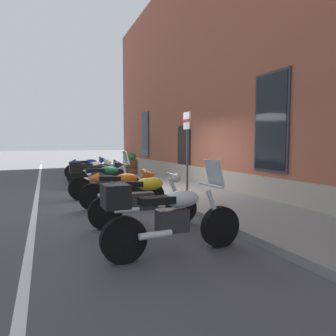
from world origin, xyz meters
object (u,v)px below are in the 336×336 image
(motorcycle_green_touring, at_px, (102,179))
(motorcycle_orange_sport, at_px, (126,186))
(motorcycle_silver_touring, at_px, (168,216))
(motorcycle_blue_sport, at_px, (90,167))
(parking_sign, at_px, (187,142))
(motorcycle_white_sport, at_px, (95,170))
(barrel_planter, at_px, (132,165))
(motorcycle_black_sport, at_px, (102,173))
(motorcycle_yellow_naked, at_px, (145,201))

(motorcycle_green_touring, xyz_separation_m, motorcycle_orange_sport, (1.60, 0.28, -0.02))
(motorcycle_silver_touring, bearing_deg, motorcycle_green_touring, -179.35)
(motorcycle_blue_sport, xyz_separation_m, parking_sign, (6.57, 1.57, 1.05))
(motorcycle_white_sport, distance_m, barrel_planter, 2.73)
(motorcycle_orange_sport, bearing_deg, motorcycle_black_sport, 179.02)
(motorcycle_black_sport, height_order, motorcycle_silver_touring, motorcycle_silver_touring)
(motorcycle_blue_sport, distance_m, parking_sign, 6.84)
(motorcycle_blue_sport, height_order, motorcycle_white_sport, motorcycle_blue_sport)
(motorcycle_blue_sport, bearing_deg, parking_sign, 13.41)
(motorcycle_blue_sport, xyz_separation_m, motorcycle_orange_sport, (6.67, -0.11, -0.01))
(motorcycle_green_touring, height_order, motorcycle_orange_sport, motorcycle_green_touring)
(motorcycle_orange_sport, xyz_separation_m, barrel_planter, (-6.82, 2.05, 0.04))
(motorcycle_blue_sport, xyz_separation_m, motorcycle_white_sport, (1.72, -0.06, -0.01))
(motorcycle_silver_touring, distance_m, parking_sign, 3.94)
(motorcycle_orange_sport, relative_size, parking_sign, 0.88)
(parking_sign, bearing_deg, motorcycle_orange_sport, -86.49)
(motorcycle_black_sport, bearing_deg, barrel_planter, 149.51)
(motorcycle_green_touring, bearing_deg, motorcycle_orange_sport, 10.04)
(motorcycle_green_touring, distance_m, motorcycle_orange_sport, 1.62)
(motorcycle_orange_sport, relative_size, motorcycle_silver_touring, 0.95)
(motorcycle_white_sport, xyz_separation_m, barrel_planter, (-1.86, 2.00, 0.03))
(motorcycle_blue_sport, bearing_deg, motorcycle_orange_sport, -0.94)
(motorcycle_blue_sport, relative_size, motorcycle_yellow_naked, 1.00)
(motorcycle_blue_sport, relative_size, motorcycle_white_sport, 1.02)
(motorcycle_white_sport, height_order, motorcycle_black_sport, motorcycle_black_sport)
(motorcycle_green_touring, bearing_deg, motorcycle_yellow_naked, 4.24)
(motorcycle_silver_touring, bearing_deg, motorcycle_blue_sport, 178.04)
(motorcycle_blue_sport, distance_m, barrel_planter, 1.95)
(motorcycle_white_sport, height_order, motorcycle_green_touring, motorcycle_green_touring)
(motorcycle_black_sport, bearing_deg, motorcycle_orange_sport, -0.98)
(motorcycle_black_sport, xyz_separation_m, motorcycle_green_touring, (1.84, -0.34, 0.01))
(motorcycle_black_sport, height_order, motorcycle_yellow_naked, motorcycle_black_sport)
(motorcycle_yellow_naked, bearing_deg, motorcycle_green_touring, -175.76)
(motorcycle_silver_touring, bearing_deg, barrel_planter, 167.16)
(motorcycle_green_touring, distance_m, motorcycle_silver_touring, 4.78)
(motorcycle_blue_sport, bearing_deg, motorcycle_black_sport, -0.89)
(motorcycle_yellow_naked, bearing_deg, parking_sign, 135.42)
(motorcycle_yellow_naked, relative_size, motorcycle_silver_touring, 0.98)
(motorcycle_black_sport, height_order, parking_sign, parking_sign)
(motorcycle_blue_sport, relative_size, barrel_planter, 2.02)
(motorcycle_white_sport, xyz_separation_m, parking_sign, (4.85, 1.62, 1.06))
(motorcycle_green_touring, bearing_deg, motorcycle_white_sport, 174.30)
(motorcycle_blue_sport, bearing_deg, motorcycle_silver_touring, -1.96)
(motorcycle_green_touring, height_order, barrel_planter, motorcycle_green_touring)
(motorcycle_black_sport, bearing_deg, motorcycle_blue_sport, 179.11)
(motorcycle_blue_sport, xyz_separation_m, barrel_planter, (-0.14, 1.94, 0.03))
(motorcycle_blue_sport, xyz_separation_m, motorcycle_green_touring, (5.08, -0.39, 0.01))
(motorcycle_white_sport, height_order, parking_sign, parking_sign)
(motorcycle_yellow_naked, bearing_deg, barrel_planter, 166.10)
(motorcycle_white_sport, height_order, motorcycle_orange_sport, motorcycle_white_sport)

